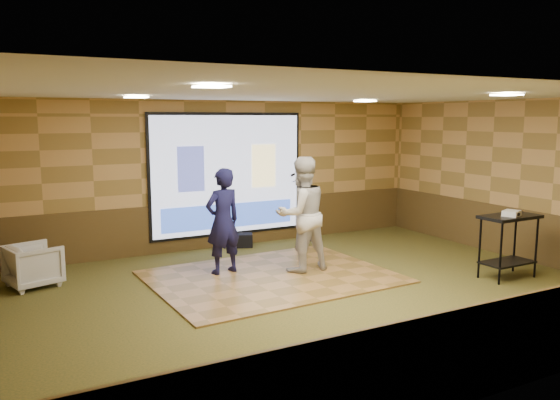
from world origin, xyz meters
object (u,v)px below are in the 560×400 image
player_right (302,214)px  duffel_bag (242,240)px  player_left (223,221)px  projector (512,213)px  av_table (509,233)px  mic_stand (307,218)px  banquet_chair (33,265)px  dance_floor (272,277)px  projector_screen (228,176)px

player_right → duffel_bag: player_right is taller
player_right → player_left: bearing=-22.5°
projector → av_table: bearing=31.8°
projector → player_left: bearing=127.3°
av_table → mic_stand: bearing=111.0°
projector → duffel_bag: (-2.98, 4.16, -0.97)m
mic_stand → av_table: bearing=-76.8°
player_right → duffel_bag: (-0.16, 2.18, -0.88)m
duffel_bag → projector: bearing=-54.4°
banquet_chair → duffel_bag: bearing=-93.6°
projector → dance_floor: bearing=129.5°
av_table → banquet_chair: bearing=155.8°
player_right → av_table: size_ratio=1.86×
player_left → duffel_bag: (1.09, 1.70, -0.79)m
av_table → mic_stand: mic_stand is taller
av_table → mic_stand: 4.26m
player_left → duffel_bag: player_left is taller
av_table → banquet_chair: 7.72m
duffel_bag → player_right: bearing=-85.7°
av_table → player_right: bearing=146.3°
mic_stand → projector: bearing=-77.7°
banquet_chair → projector_screen: bearing=-90.3°
player_left → player_right: bearing=148.0°
projector_screen → projector: (3.19, -4.35, -0.37)m
banquet_chair → av_table: bearing=-130.9°
player_left → projector: player_left is taller
player_left → banquet_chair: player_left is taller
av_table → projector: bearing=-126.7°
player_left → av_table: size_ratio=1.69×
av_table → duffel_bag: size_ratio=2.42×
player_left → duffel_bag: 2.17m
projector_screen → duffel_bag: (0.21, -0.19, -1.34)m
player_right → mic_stand: bearing=-124.4°
dance_floor → mic_stand: mic_stand is taller
projector_screen → av_table: 5.41m
av_table → duffel_bag: bearing=126.5°
banquet_chair → duffel_bag: 4.11m
projector_screen → dance_floor: size_ratio=0.85×
player_left → player_right: 1.35m
banquet_chair → duffel_bag: banquet_chair is taller
projector → player_right: bearing=123.4°
player_left → mic_stand: player_left is taller
projector → projector_screen: bearing=104.8°
dance_floor → mic_stand: size_ratio=2.59×
projector_screen → banquet_chair: size_ratio=4.41×
av_table → projector: projector is taller
player_left → projector: 4.76m
player_left → banquet_chair: 3.07m
player_right → banquet_chair: 4.40m
mic_stand → duffel_bag: size_ratio=3.41×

